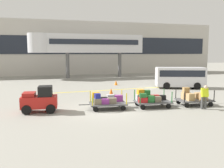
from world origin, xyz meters
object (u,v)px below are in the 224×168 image
at_px(baggage_cart_tail, 194,98).
at_px(shuttle_van, 180,76).
at_px(baggage_handler, 204,96).
at_px(safety_cone_far, 111,91).
at_px(baggage_cart_middle, 150,99).
at_px(baggage_cart_lead, 106,101).
at_px(baggage_tug, 40,100).
at_px(safety_cone_near, 116,83).

distance_m(baggage_cart_tail, shuttle_van, 8.37).
distance_m(baggage_handler, shuttle_van, 9.52).
relative_size(baggage_cart_tail, safety_cone_far, 5.55).
height_order(baggage_cart_middle, shuttle_van, shuttle_van).
bearing_deg(safety_cone_far, baggage_cart_lead, -109.06).
bearing_deg(baggage_cart_lead, baggage_cart_tail, -5.59).
distance_m(baggage_tug, safety_cone_near, 13.23).
relative_size(shuttle_van, safety_cone_near, 9.37).
height_order(baggage_cart_lead, safety_cone_far, baggage_cart_lead).
bearing_deg(safety_cone_near, safety_cone_far, -110.79).
bearing_deg(shuttle_van, safety_cone_near, 145.50).
relative_size(baggage_cart_middle, safety_cone_near, 5.55).
bearing_deg(baggage_handler, baggage_cart_tail, 85.26).
distance_m(baggage_cart_middle, safety_cone_near, 11.15).
height_order(baggage_tug, baggage_cart_lead, baggage_tug).
distance_m(safety_cone_near, safety_cone_far, 6.18).
xyz_separation_m(shuttle_van, safety_cone_near, (-5.65, 3.88, -0.96)).
bearing_deg(baggage_handler, baggage_cart_lead, 162.96).
distance_m(baggage_tug, shuttle_van, 15.19).
bearing_deg(shuttle_van, baggage_cart_lead, -144.03).
relative_size(baggage_cart_lead, baggage_cart_tail, 1.00).
relative_size(baggage_cart_middle, baggage_handler, 1.95).
bearing_deg(safety_cone_far, baggage_cart_tail, -52.79).
height_order(baggage_tug, shuttle_van, shuttle_van).
distance_m(baggage_cart_middle, baggage_cart_tail, 3.13).
distance_m(baggage_cart_lead, baggage_handler, 6.22).
relative_size(baggage_tug, baggage_handler, 1.40).
height_order(baggage_cart_tail, baggage_handler, baggage_handler).
bearing_deg(safety_cone_far, baggage_handler, -58.66).
relative_size(baggage_cart_lead, safety_cone_near, 5.55).
relative_size(baggage_tug, safety_cone_far, 3.98).
height_order(shuttle_van, safety_cone_far, shuttle_van).
relative_size(safety_cone_near, safety_cone_far, 1.00).
relative_size(baggage_handler, safety_cone_far, 2.84).
distance_m(baggage_cart_middle, safety_cone_far, 5.45).
distance_m(baggage_tug, baggage_cart_middle, 7.01).
height_order(baggage_cart_tail, safety_cone_near, baggage_cart_tail).
xyz_separation_m(baggage_tug, baggage_cart_lead, (4.06, -0.31, -0.23)).
bearing_deg(shuttle_van, baggage_handler, -112.58).
bearing_deg(safety_cone_near, baggage_handler, -81.05).
distance_m(baggage_cart_lead, baggage_cart_middle, 2.94).
xyz_separation_m(baggage_cart_lead, baggage_cart_middle, (2.93, -0.26, 0.02)).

